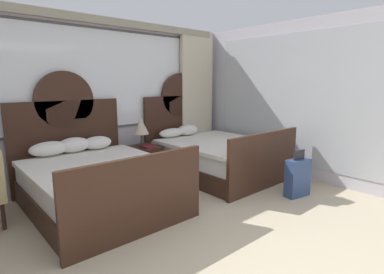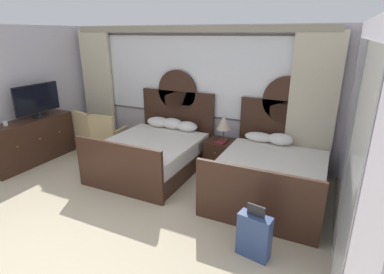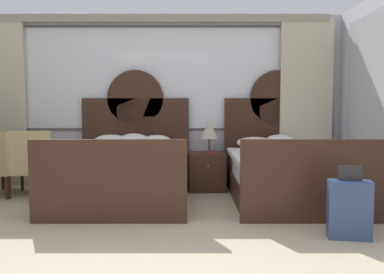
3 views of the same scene
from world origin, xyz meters
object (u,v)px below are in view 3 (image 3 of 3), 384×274
Objects in this scene: nightstand_between_beds at (206,171)px; book_on_nightstand at (209,153)px; bed_near_window at (124,172)px; bed_near_mirror at (291,172)px; armchair_by_window_left at (30,162)px; suitcase_on_floor at (347,209)px; table_lamp_on_nightstand at (208,129)px.

book_on_nightstand reaches higher than nightstand_between_beds.
bed_near_mirror is (2.25, -0.01, -0.01)m from bed_near_window.
armchair_by_window_left is (-1.35, 0.22, 0.11)m from bed_near_window.
armchair_by_window_left is at bearing -173.41° from book_on_nightstand.
book_on_nightstand is 0.28× the size of armchair_by_window_left.
armchair_by_window_left is at bearing 170.76° from bed_near_window.
armchair_by_window_left is 4.16m from suitcase_on_floor.
suitcase_on_floor is at bearing -33.90° from bed_near_window.
bed_near_mirror is 1.29m from nightstand_between_beds.
table_lamp_on_nightstand is 2.67m from suitcase_on_floor.
nightstand_between_beds is 0.81× the size of suitcase_on_floor.
book_on_nightstand is (1.18, 0.51, 0.20)m from bed_near_window.
bed_near_mirror is 1.41m from table_lamp_on_nightstand.
nightstand_between_beds is at bearing 28.78° from bed_near_window.
bed_near_window is 8.18× the size of book_on_nightstand.
suitcase_on_floor is (3.74, -1.82, -0.20)m from armchair_by_window_left.
bed_near_mirror is at bearing -3.72° from armchair_by_window_left.
armchair_by_window_left is (-3.60, 0.23, 0.11)m from bed_near_mirror.
bed_near_mirror reaches higher than table_lamp_on_nightstand.
nightstand_between_beds is 0.64m from table_lamp_on_nightstand.
bed_near_mirror is 2.29× the size of armchair_by_window_left.
armchair_by_window_left is (-2.53, -0.29, -0.10)m from book_on_nightstand.
nightstand_between_beds is at bearing 150.56° from bed_near_mirror.
bed_near_mirror is at bearing 94.85° from suitcase_on_floor.
suitcase_on_floor is at bearing -61.85° from table_lamp_on_nightstand.
suitcase_on_floor is at bearing -60.50° from nightstand_between_beds.
bed_near_mirror is at bearing -29.44° from nightstand_between_beds.
table_lamp_on_nightstand reaches higher than book_on_nightstand.
armchair_by_window_left reaches higher than suitcase_on_floor.
book_on_nightstand is at bearing -83.17° from table_lamp_on_nightstand.
bed_near_window is 2.29× the size of armchair_by_window_left.
book_on_nightstand is at bearing -64.17° from nightstand_between_beds.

